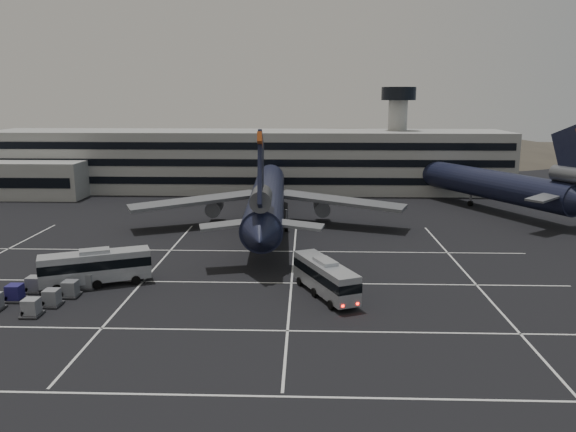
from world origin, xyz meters
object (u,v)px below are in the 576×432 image
object	(u,v)px
trijet_main	(267,199)
uld_cluster	(46,288)
bus_near	(325,276)
bus_far	(96,266)

from	to	relation	value
trijet_main	uld_cluster	distance (m)	40.08
trijet_main	uld_cluster	xyz separation A→B (m)	(-22.53, -32.87, -4.36)
bus_near	bus_far	world-z (taller)	bus_far
trijet_main	uld_cluster	size ratio (longest dim) A/B	3.76
bus_near	bus_far	size ratio (longest dim) A/B	0.94
bus_near	bus_far	bearing A→B (deg)	150.52
trijet_main	bus_far	xyz separation A→B (m)	(-18.22, -29.13, -2.83)
trijet_main	bus_far	world-z (taller)	trijet_main
trijet_main	bus_near	world-z (taller)	trijet_main
bus_far	uld_cluster	size ratio (longest dim) A/B	0.83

